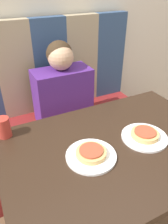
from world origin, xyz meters
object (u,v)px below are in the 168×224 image
pizza_left (91,152)px  plate_right (144,137)px  person (62,87)px  pizza_right (145,134)px  drinking_cup (4,127)px  plate_left (91,156)px

pizza_left → plate_right: bearing=0.0°
person → pizza_right: person is taller
person → drinking_cup: size_ratio=5.73×
plate_right → plate_left: bearing=180.0°
pizza_left → plate_left: bearing=172.9°
plate_right → drinking_cup: size_ratio=2.17×
plate_right → pizza_left: 0.30m
plate_right → pizza_left: bearing=-180.0°
person → plate_left: size_ratio=2.64×
plate_left → pizza_right: size_ratio=1.68×
plate_right → pizza_right: pizza_right is taller
plate_right → drinking_cup: 0.70m
drinking_cup → plate_left: bearing=-45.9°
person → pizza_left: size_ratio=4.44×
person → pizza_right: size_ratio=4.44×
pizza_left → drinking_cup: 0.46m
plate_right → drinking_cup: drinking_cup is taller
person → plate_left: bearing=-101.7°
plate_left → plate_right: 0.30m
drinking_cup → person: bearing=40.7°
plate_right → pizza_left: size_ratio=1.68×
person → plate_left: (-0.15, -0.73, 0.00)m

